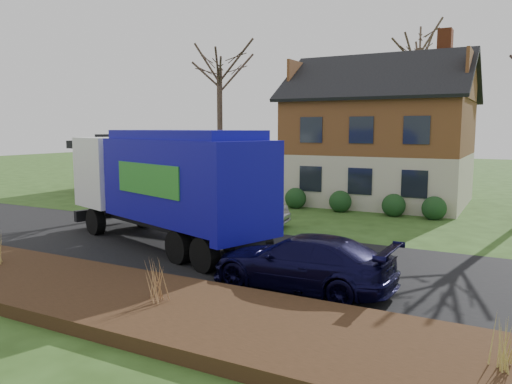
% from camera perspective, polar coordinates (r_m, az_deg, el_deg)
% --- Properties ---
extents(ground, '(120.00, 120.00, 0.00)m').
position_cam_1_polar(ground, '(16.82, -5.13, -6.77)').
color(ground, '#2A4517').
rests_on(ground, ground).
extents(road, '(80.00, 7.00, 0.02)m').
position_cam_1_polar(road, '(16.82, -5.13, -6.73)').
color(road, black).
rests_on(road, ground).
extents(mulch_verge, '(80.00, 3.50, 0.30)m').
position_cam_1_polar(mulch_verge, '(12.87, -18.44, -10.87)').
color(mulch_verge, black).
rests_on(mulch_verge, ground).
extents(main_house, '(12.95, 8.95, 9.26)m').
position_cam_1_polar(main_house, '(28.53, 13.04, 7.00)').
color(main_house, '#BEB599').
rests_on(main_house, ground).
extents(ranch_house, '(9.80, 8.20, 3.70)m').
position_cam_1_polar(ranch_house, '(33.98, -10.07, 3.35)').
color(ranch_house, brown).
rests_on(ranch_house, ground).
extents(garbage_truck, '(9.69, 5.43, 4.02)m').
position_cam_1_polar(garbage_truck, '(17.44, -10.19, 1.38)').
color(garbage_truck, black).
rests_on(garbage_truck, ground).
extents(silver_sedan, '(4.82, 2.30, 1.53)m').
position_cam_1_polar(silver_sedan, '(20.91, -2.65, -1.84)').
color(silver_sedan, '#AEB1B6').
rests_on(silver_sedan, ground).
extents(navy_wagon, '(4.87, 2.14, 1.39)m').
position_cam_1_polar(navy_wagon, '(12.88, 5.26, -7.96)').
color(navy_wagon, black).
rests_on(navy_wagon, ground).
extents(tree_front_west, '(3.44, 3.44, 10.22)m').
position_cam_1_polar(tree_front_west, '(28.44, -4.23, 16.05)').
color(tree_front_west, '#443228').
rests_on(tree_front_west, ground).
extents(tree_back, '(4.02, 4.02, 12.72)m').
position_cam_1_polar(tree_back, '(36.35, 18.32, 17.28)').
color(tree_back, '#47362A').
rests_on(tree_back, ground).
extents(grass_clump_mid, '(0.37, 0.30, 1.03)m').
position_cam_1_polar(grass_clump_mid, '(11.27, -11.43, -9.69)').
color(grass_clump_mid, '#9E7145').
rests_on(grass_clump_mid, mulch_verge).
extents(grass_clump_east, '(0.33, 0.27, 0.82)m').
position_cam_1_polar(grass_clump_east, '(9.11, 26.60, -15.19)').
color(grass_clump_east, tan).
rests_on(grass_clump_east, mulch_verge).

